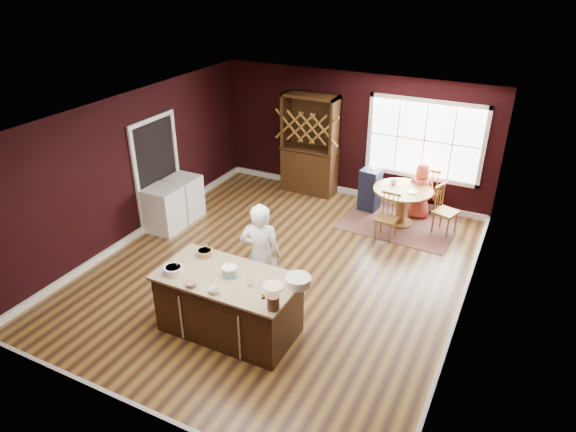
# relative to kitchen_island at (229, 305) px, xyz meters

# --- Properties ---
(room_shell) EXTENTS (7.00, 7.00, 7.00)m
(room_shell) POSITION_rel_kitchen_island_xyz_m (-0.10, 1.70, 0.91)
(room_shell) COLOR olive
(room_shell) RESTS_ON ground
(window) EXTENTS (2.36, 0.10, 1.66)m
(window) POSITION_rel_kitchen_island_xyz_m (1.40, 5.17, 1.06)
(window) COLOR white
(window) RESTS_ON room_shell
(doorway) EXTENTS (0.08, 1.26, 2.13)m
(doorway) POSITION_rel_kitchen_island_xyz_m (-3.07, 2.30, 0.59)
(doorway) COLOR white
(doorway) RESTS_ON room_shell
(kitchen_island) EXTENTS (1.96, 1.03, 0.92)m
(kitchen_island) POSITION_rel_kitchen_island_xyz_m (0.00, 0.00, 0.00)
(kitchen_island) COLOR #3E270F
(kitchen_island) RESTS_ON ground
(dining_table) EXTENTS (1.15, 1.15, 0.75)m
(dining_table) POSITION_rel_kitchen_island_xyz_m (1.28, 4.30, 0.10)
(dining_table) COLOR brown
(dining_table) RESTS_ON ground
(baker) EXTENTS (0.72, 0.59, 1.70)m
(baker) POSITION_rel_kitchen_island_xyz_m (0.09, 0.77, 0.41)
(baker) COLOR silver
(baker) RESTS_ON ground
(layer_cake) EXTENTS (0.29, 0.29, 0.12)m
(layer_cake) POSITION_rel_kitchen_island_xyz_m (0.00, 0.05, 0.54)
(layer_cake) COLOR white
(layer_cake) RESTS_ON kitchen_island
(bowl_blue) EXTENTS (0.26, 0.26, 0.10)m
(bowl_blue) POSITION_rel_kitchen_island_xyz_m (-0.70, -0.26, 0.53)
(bowl_blue) COLOR white
(bowl_blue) RESTS_ON kitchen_island
(bowl_yellow) EXTENTS (0.23, 0.23, 0.09)m
(bowl_yellow) POSITION_rel_kitchen_island_xyz_m (-0.59, 0.32, 0.52)
(bowl_yellow) COLOR olive
(bowl_yellow) RESTS_ON kitchen_island
(bowl_pink) EXTENTS (0.15, 0.15, 0.06)m
(bowl_pink) POSITION_rel_kitchen_island_xyz_m (-0.30, -0.41, 0.51)
(bowl_pink) COLOR silver
(bowl_pink) RESTS_ON kitchen_island
(bowl_olive) EXTENTS (0.16, 0.16, 0.06)m
(bowl_olive) POSITION_rel_kitchen_island_xyz_m (0.05, -0.39, 0.51)
(bowl_olive) COLOR silver
(bowl_olive) RESTS_ON kitchen_island
(drinking_glass) EXTENTS (0.08, 0.08, 0.15)m
(drinking_glass) POSITION_rel_kitchen_island_xyz_m (0.38, -0.05, 0.56)
(drinking_glass) COLOR silver
(drinking_glass) RESTS_ON kitchen_island
(dinner_plate) EXTENTS (0.28, 0.28, 0.02)m
(dinner_plate) POSITION_rel_kitchen_island_xyz_m (0.68, 0.07, 0.49)
(dinner_plate) COLOR beige
(dinner_plate) RESTS_ON kitchen_island
(white_tub) EXTENTS (0.35, 0.35, 0.12)m
(white_tub) POSITION_rel_kitchen_island_xyz_m (0.95, 0.26, 0.54)
(white_tub) COLOR silver
(white_tub) RESTS_ON kitchen_island
(stoneware_crock) EXTENTS (0.16, 0.16, 0.19)m
(stoneware_crock) POSITION_rel_kitchen_island_xyz_m (0.90, -0.35, 0.58)
(stoneware_crock) COLOR #422F19
(stoneware_crock) RESTS_ON kitchen_island
(toy_figurine) EXTENTS (0.05, 0.05, 0.08)m
(toy_figurine) POSITION_rel_kitchen_island_xyz_m (0.68, -0.21, 0.52)
(toy_figurine) COLOR gold
(toy_figurine) RESTS_ON kitchen_island
(rug) EXTENTS (2.24, 1.77, 0.01)m
(rug) POSITION_rel_kitchen_island_xyz_m (1.28, 4.30, -0.43)
(rug) COLOR brown
(rug) RESTS_ON ground
(chair_east) EXTENTS (0.50, 0.51, 0.98)m
(chair_east) POSITION_rel_kitchen_island_xyz_m (2.14, 4.29, 0.05)
(chair_east) COLOR brown
(chair_east) RESTS_ON ground
(chair_south) EXTENTS (0.40, 0.39, 0.91)m
(chair_south) POSITION_rel_kitchen_island_xyz_m (1.20, 3.57, 0.01)
(chair_south) COLOR #986027
(chair_south) RESTS_ON ground
(chair_north) EXTENTS (0.44, 0.42, 1.00)m
(chair_north) POSITION_rel_kitchen_island_xyz_m (1.65, 5.13, 0.06)
(chair_north) COLOR brown
(chair_north) RESTS_ON ground
(seated_woman) EXTENTS (0.64, 0.48, 1.18)m
(seated_woman) POSITION_rel_kitchen_island_xyz_m (1.53, 4.75, 0.15)
(seated_woman) COLOR #C74D38
(seated_woman) RESTS_ON ground
(high_chair) EXTENTS (0.41, 0.41, 0.93)m
(high_chair) POSITION_rel_kitchen_island_xyz_m (0.52, 4.64, 0.03)
(high_chair) COLOR black
(high_chair) RESTS_ON ground
(toddler) EXTENTS (0.18, 0.14, 0.26)m
(toddler) POSITION_rel_kitchen_island_xyz_m (0.53, 4.65, 0.37)
(toddler) COLOR #8CA5BF
(toddler) RESTS_ON high_chair
(table_plate) EXTENTS (0.22, 0.22, 0.02)m
(table_plate) POSITION_rel_kitchen_island_xyz_m (1.48, 4.24, 0.32)
(table_plate) COLOR beige
(table_plate) RESTS_ON dining_table
(table_cup) EXTENTS (0.15, 0.15, 0.10)m
(table_cup) POSITION_rel_kitchen_island_xyz_m (1.04, 4.47, 0.36)
(table_cup) COLOR white
(table_cup) RESTS_ON dining_table
(hutch) EXTENTS (1.20, 0.50, 2.21)m
(hutch) POSITION_rel_kitchen_island_xyz_m (-1.00, 4.92, 0.66)
(hutch) COLOR black
(hutch) RESTS_ON ground
(washer) EXTENTS (0.61, 0.59, 0.88)m
(washer) POSITION_rel_kitchen_island_xyz_m (-2.74, 1.98, 0.00)
(washer) COLOR white
(washer) RESTS_ON ground
(dryer) EXTENTS (0.60, 0.58, 0.87)m
(dryer) POSITION_rel_kitchen_island_xyz_m (-2.74, 2.62, -0.00)
(dryer) COLOR white
(dryer) RESTS_ON ground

